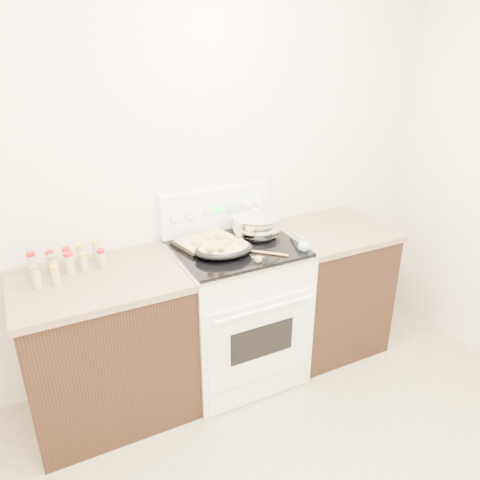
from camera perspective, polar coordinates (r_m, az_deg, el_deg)
room_shell at (r=1.29m, az=13.65°, el=3.93°), size 4.10×3.60×2.75m
counter_left at (r=2.89m, az=-15.77°, el=-12.40°), size 0.93×0.67×0.92m
counter_right at (r=3.44m, az=10.53°, el=-5.66°), size 0.73×0.67×0.92m
kitchen_range at (r=3.08m, az=-0.46°, el=-8.35°), size 0.78×0.73×1.22m
mixing_bowl at (r=2.97m, az=2.06°, el=1.80°), size 0.40×0.40×0.19m
roasting_pan at (r=2.71m, az=-1.99°, el=-0.99°), size 0.38×0.29×0.11m
baking_sheet at (r=2.88m, az=-4.08°, el=-0.13°), size 0.42×0.33×0.06m
wooden_spoon at (r=2.70m, az=2.51°, el=-2.04°), size 0.22×0.21×0.04m
blue_ladle at (r=2.83m, az=7.68°, el=-0.56°), size 0.09×0.26×0.09m
spice_jars at (r=2.74m, az=-20.78°, el=-2.65°), size 0.40×0.24×0.13m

